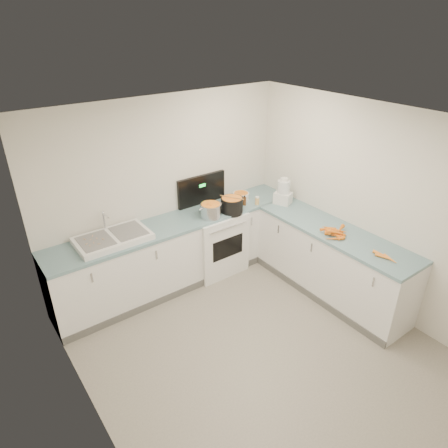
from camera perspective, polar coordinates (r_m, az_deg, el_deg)
floor at (r=4.69m, az=5.26°, el=-17.69°), size 3.50×4.00×0.00m
ceiling at (r=3.40m, az=7.11°, el=13.38°), size 3.50×4.00×0.00m
wall_back at (r=5.37m, az=-8.33°, el=4.62°), size 3.50×0.00×2.50m
wall_left at (r=3.22m, az=-18.74°, el=-14.42°), size 0.00×4.00×2.50m
wall_right at (r=5.12m, az=20.83°, el=1.83°), size 0.00×4.00×2.50m
counter_back at (r=5.49m, az=-6.26°, el=-3.87°), size 3.50×0.62×0.94m
counter_right at (r=5.41m, az=15.06°, el=-5.26°), size 0.62×2.20×0.94m
stove at (r=5.72m, az=-1.45°, el=-2.21°), size 0.76×0.65×1.36m
sink at (r=4.92m, az=-15.61°, el=-1.97°), size 0.86×0.52×0.31m
steel_pot at (r=5.29m, az=-1.90°, el=1.84°), size 0.30×0.30×0.21m
black_pot at (r=5.43m, az=1.13°, el=2.67°), size 0.35×0.35×0.22m
wooden_spoon at (r=5.39m, az=1.15°, el=3.81°), size 0.19×0.30×0.01m
mixing_bowl at (r=5.80m, az=2.44°, el=3.97°), size 0.27×0.27×0.11m
extract_bottle at (r=5.64m, az=2.95°, el=3.27°), size 0.05×0.05×0.12m
spice_jar at (r=5.67m, az=4.75°, el=3.28°), size 0.06×0.06×0.10m
food_processor at (r=5.71m, az=8.47°, el=4.46°), size 0.26×0.28×0.38m
carrot_pile at (r=5.04m, az=15.52°, el=-1.19°), size 0.40×0.37×0.09m
peeled_carrots at (r=4.77m, az=22.02°, el=-4.35°), size 0.10×0.31×0.04m
peelings at (r=4.85m, az=-18.24°, el=-2.26°), size 0.22×0.26×0.01m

